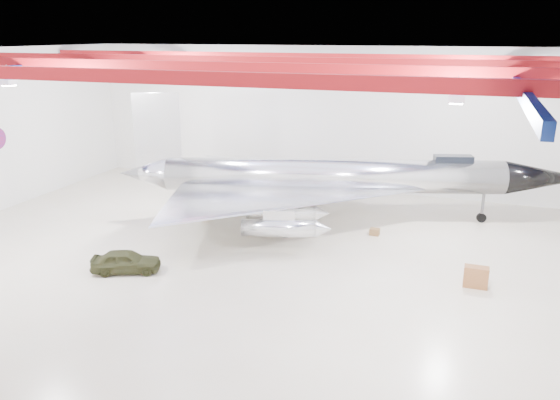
% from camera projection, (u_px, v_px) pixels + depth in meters
% --- Properties ---
extents(floor, '(40.00, 40.00, 0.00)m').
position_uv_depth(floor, '(258.00, 255.00, 30.48)').
color(floor, beige).
rests_on(floor, ground).
extents(wall_back, '(40.00, 0.00, 40.00)m').
position_uv_depth(wall_back, '(329.00, 119.00, 42.37)').
color(wall_back, silver).
rests_on(wall_back, floor).
extents(ceiling, '(40.00, 40.00, 0.00)m').
position_uv_depth(ceiling, '(255.00, 52.00, 27.25)').
color(ceiling, '#0A0F38').
rests_on(ceiling, wall_back).
extents(ceiling_structure, '(39.50, 29.50, 1.08)m').
position_uv_depth(ceiling_structure, '(255.00, 66.00, 27.45)').
color(ceiling_structure, maroon).
rests_on(ceiling_structure, ceiling).
extents(jet_aircraft, '(29.69, 21.65, 8.30)m').
position_uv_depth(jet_aircraft, '(332.00, 180.00, 35.47)').
color(jet_aircraft, silver).
rests_on(jet_aircraft, floor).
extents(jeep, '(3.79, 2.67, 1.20)m').
position_uv_depth(jeep, '(126.00, 261.00, 28.19)').
color(jeep, '#313319').
rests_on(jeep, floor).
extents(desk, '(1.16, 0.58, 1.06)m').
position_uv_depth(desk, '(476.00, 277.00, 26.54)').
color(desk, brown).
rests_on(desk, floor).
extents(crate_ply, '(0.61, 0.52, 0.38)m').
position_uv_depth(crate_ply, '(207.00, 216.00, 36.46)').
color(crate_ply, olive).
rests_on(crate_ply, floor).
extents(toolbox_red, '(0.47, 0.38, 0.32)m').
position_uv_depth(toolbox_red, '(295.00, 215.00, 36.82)').
color(toolbox_red, maroon).
rests_on(toolbox_red, floor).
extents(engine_drum, '(0.43, 0.43, 0.39)m').
position_uv_depth(engine_drum, '(285.00, 234.00, 33.19)').
color(engine_drum, '#59595B').
rests_on(engine_drum, floor).
extents(parts_bin, '(0.60, 0.49, 0.41)m').
position_uv_depth(parts_bin, '(375.00, 232.00, 33.50)').
color(parts_bin, olive).
rests_on(parts_bin, floor).
extents(crate_small, '(0.42, 0.38, 0.24)m').
position_uv_depth(crate_small, '(212.00, 205.00, 39.05)').
color(crate_small, '#59595B').
rests_on(crate_small, floor).
extents(oil_barrel, '(0.61, 0.54, 0.36)m').
position_uv_depth(oil_barrel, '(302.00, 224.00, 34.93)').
color(oil_barrel, olive).
rests_on(oil_barrel, floor).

